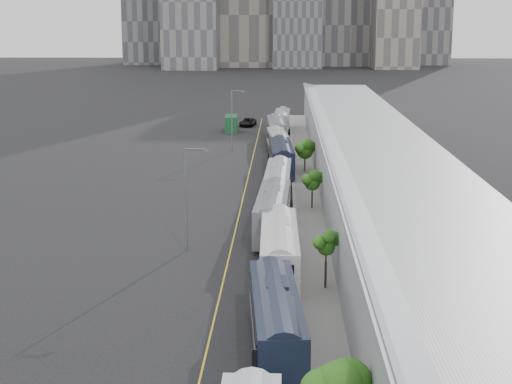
{
  "coord_description": "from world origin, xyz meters",
  "views": [
    {
      "loc": [
        3.04,
        -22.26,
        19.26
      ],
      "look_at": [
        0.32,
        51.97,
        3.0
      ],
      "focal_mm": 55.0,
      "sensor_mm": 36.0,
      "label": 1
    }
  ],
  "objects_px": {
    "bus_2": "(279,255)",
    "bus_5": "(281,160)",
    "bus_1": "(276,326)",
    "bus_8": "(282,122)",
    "bus_3": "(273,216)",
    "bus_4": "(278,185)",
    "street_lamp_near": "(188,192)",
    "shipping_container": "(231,124)",
    "street_lamp_far": "(233,116)",
    "bus_6": "(278,145)",
    "bus_7": "(276,132)",
    "suv": "(248,122)"
  },
  "relations": [
    {
      "from": "shipping_container",
      "to": "suv",
      "type": "height_order",
      "value": "shipping_container"
    },
    {
      "from": "shipping_container",
      "to": "bus_8",
      "type": "bearing_deg",
      "value": 4.82
    },
    {
      "from": "street_lamp_near",
      "to": "bus_3",
      "type": "bearing_deg",
      "value": 37.66
    },
    {
      "from": "street_lamp_near",
      "to": "bus_5",
      "type": "bearing_deg",
      "value": 77.59
    },
    {
      "from": "bus_1",
      "to": "shipping_container",
      "type": "bearing_deg",
      "value": 91.19
    },
    {
      "from": "bus_8",
      "to": "street_lamp_far",
      "type": "relative_size",
      "value": 1.41
    },
    {
      "from": "bus_1",
      "to": "street_lamp_far",
      "type": "height_order",
      "value": "street_lamp_far"
    },
    {
      "from": "bus_8",
      "to": "street_lamp_far",
      "type": "xyz_separation_m",
      "value": [
        -7.28,
        -21.85,
        3.68
      ]
    },
    {
      "from": "bus_1",
      "to": "suv",
      "type": "relative_size",
      "value": 2.5
    },
    {
      "from": "bus_1",
      "to": "bus_3",
      "type": "distance_m",
      "value": 26.36
    },
    {
      "from": "street_lamp_far",
      "to": "street_lamp_near",
      "type": "bearing_deg",
      "value": -90.41
    },
    {
      "from": "bus_8",
      "to": "suv",
      "type": "relative_size",
      "value": 2.37
    },
    {
      "from": "bus_3",
      "to": "bus_8",
      "type": "xyz_separation_m",
      "value": [
        0.56,
        69.08,
        -0.13
      ]
    },
    {
      "from": "bus_4",
      "to": "street_lamp_near",
      "type": "distance_m",
      "value": 21.39
    },
    {
      "from": "street_lamp_far",
      "to": "bus_2",
      "type": "bearing_deg",
      "value": -82.88
    },
    {
      "from": "bus_6",
      "to": "bus_8",
      "type": "xyz_separation_m",
      "value": [
        0.48,
        25.28,
        0.07
      ]
    },
    {
      "from": "bus_6",
      "to": "suv",
      "type": "relative_size",
      "value": 2.29
    },
    {
      "from": "bus_1",
      "to": "bus_6",
      "type": "relative_size",
      "value": 1.09
    },
    {
      "from": "street_lamp_far",
      "to": "suv",
      "type": "bearing_deg",
      "value": 88.25
    },
    {
      "from": "bus_3",
      "to": "bus_5",
      "type": "xyz_separation_m",
      "value": [
        0.66,
        29.79,
        -0.02
      ]
    },
    {
      "from": "bus_5",
      "to": "street_lamp_near",
      "type": "bearing_deg",
      "value": -105.14
    },
    {
      "from": "bus_7",
      "to": "bus_8",
      "type": "xyz_separation_m",
      "value": [
        0.87,
        12.65,
        -0.08
      ]
    },
    {
      "from": "bus_5",
      "to": "street_lamp_near",
      "type": "distance_m",
      "value": 36.27
    },
    {
      "from": "bus_6",
      "to": "bus_2",
      "type": "bearing_deg",
      "value": -94.77
    },
    {
      "from": "bus_5",
      "to": "bus_7",
      "type": "xyz_separation_m",
      "value": [
        -0.97,
        26.64,
        -0.03
      ]
    },
    {
      "from": "bus_7",
      "to": "shipping_container",
      "type": "relative_size",
      "value": 2.31
    },
    {
      "from": "bus_6",
      "to": "street_lamp_near",
      "type": "bearing_deg",
      "value": -103.69
    },
    {
      "from": "bus_1",
      "to": "bus_3",
      "type": "relative_size",
      "value": 0.98
    },
    {
      "from": "bus_3",
      "to": "bus_5",
      "type": "height_order",
      "value": "bus_3"
    },
    {
      "from": "bus_5",
      "to": "bus_8",
      "type": "height_order",
      "value": "bus_5"
    },
    {
      "from": "bus_4",
      "to": "street_lamp_far",
      "type": "height_order",
      "value": "street_lamp_far"
    },
    {
      "from": "bus_4",
      "to": "shipping_container",
      "type": "bearing_deg",
      "value": 100.66
    },
    {
      "from": "street_lamp_near",
      "to": "shipping_container",
      "type": "distance_m",
      "value": 73.53
    },
    {
      "from": "bus_1",
      "to": "bus_8",
      "type": "distance_m",
      "value": 95.43
    },
    {
      "from": "bus_1",
      "to": "street_lamp_near",
      "type": "distance_m",
      "value": 22.53
    },
    {
      "from": "bus_2",
      "to": "bus_8",
      "type": "bearing_deg",
      "value": 89.2
    },
    {
      "from": "bus_7",
      "to": "suv",
      "type": "height_order",
      "value": "bus_7"
    },
    {
      "from": "bus_8",
      "to": "street_lamp_near",
      "type": "height_order",
      "value": "street_lamp_near"
    },
    {
      "from": "bus_2",
      "to": "bus_8",
      "type": "distance_m",
      "value": 81.17
    },
    {
      "from": "bus_2",
      "to": "bus_3",
      "type": "xyz_separation_m",
      "value": [
        -0.69,
        12.09,
        -0.01
      ]
    },
    {
      "from": "bus_2",
      "to": "bus_5",
      "type": "xyz_separation_m",
      "value": [
        -0.03,
        41.88,
        -0.03
      ]
    },
    {
      "from": "bus_1",
      "to": "street_lamp_near",
      "type": "height_order",
      "value": "street_lamp_near"
    },
    {
      "from": "bus_6",
      "to": "bus_8",
      "type": "bearing_deg",
      "value": 83.52
    },
    {
      "from": "bus_7",
      "to": "street_lamp_far",
      "type": "xyz_separation_m",
      "value": [
        -6.41,
        -9.2,
        3.6
      ]
    },
    {
      "from": "bus_3",
      "to": "bus_4",
      "type": "xyz_separation_m",
      "value": [
        0.37,
        14.27,
        -0.09
      ]
    },
    {
      "from": "bus_6",
      "to": "bus_7",
      "type": "distance_m",
      "value": 12.64
    },
    {
      "from": "bus_1",
      "to": "bus_8",
      "type": "xyz_separation_m",
      "value": [
        -0.04,
        95.43,
        -0.07
      ]
    },
    {
      "from": "bus_2",
      "to": "suv",
      "type": "bearing_deg",
      "value": 93.38
    },
    {
      "from": "bus_4",
      "to": "bus_7",
      "type": "bearing_deg",
      "value": 92.31
    },
    {
      "from": "bus_5",
      "to": "bus_6",
      "type": "height_order",
      "value": "bus_5"
    }
  ]
}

